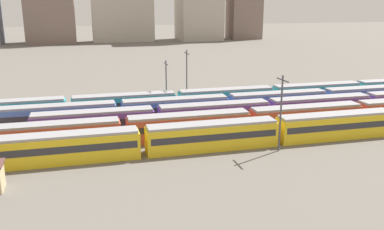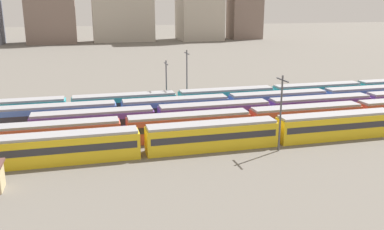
{
  "view_description": "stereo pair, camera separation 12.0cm",
  "coord_description": "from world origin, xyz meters",
  "px_view_note": "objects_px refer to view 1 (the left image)",
  "views": [
    {
      "loc": [
        1.32,
        -50.86,
        19.34
      ],
      "look_at": [
        17.21,
        10.4,
        2.04
      ],
      "focal_mm": 38.83,
      "sensor_mm": 36.0,
      "label": 1
    },
    {
      "loc": [
        1.43,
        -50.89,
        19.34
      ],
      "look_at": [
        17.21,
        10.4,
        2.04
      ],
      "focal_mm": 38.83,
      "sensor_mm": 36.0,
      "label": 2
    }
  ],
  "objects_px": {
    "catenary_pole_1": "(166,82)",
    "train_track_4": "(273,95)",
    "catenary_pole_2": "(281,110)",
    "train_track_2": "(367,104)",
    "catenary_pole_3": "(187,76)",
    "train_track_1": "(250,121)",
    "train_track_3": "(228,105)",
    "train_track_0": "(277,130)"
  },
  "relations": [
    {
      "from": "train_track_4",
      "to": "catenary_pole_3",
      "type": "bearing_deg",
      "value": 169.87
    },
    {
      "from": "train_track_2",
      "to": "catenary_pole_3",
      "type": "xyz_separation_m",
      "value": [
        -29.62,
        13.32,
        4.04
      ]
    },
    {
      "from": "train_track_0",
      "to": "catenary_pole_3",
      "type": "bearing_deg",
      "value": 106.78
    },
    {
      "from": "train_track_1",
      "to": "catenary_pole_3",
      "type": "relative_size",
      "value": 6.93
    },
    {
      "from": "catenary_pole_3",
      "to": "catenary_pole_2",
      "type": "bearing_deg",
      "value": -77.01
    },
    {
      "from": "train_track_0",
      "to": "train_track_1",
      "type": "distance_m",
      "value": 5.55
    },
    {
      "from": "catenary_pole_1",
      "to": "catenary_pole_2",
      "type": "height_order",
      "value": "catenary_pole_2"
    },
    {
      "from": "catenary_pole_1",
      "to": "catenary_pole_2",
      "type": "bearing_deg",
      "value": -69.09
    },
    {
      "from": "train_track_1",
      "to": "catenary_pole_3",
      "type": "xyz_separation_m",
      "value": [
        -5.21,
        18.52,
        4.04
      ]
    },
    {
      "from": "train_track_0",
      "to": "train_track_2",
      "type": "xyz_separation_m",
      "value": [
        22.47,
        10.4,
        0.0
      ]
    },
    {
      "from": "catenary_pole_1",
      "to": "train_track_3",
      "type": "bearing_deg",
      "value": -40.11
    },
    {
      "from": "catenary_pole_3",
      "to": "train_track_3",
      "type": "bearing_deg",
      "value": -56.05
    },
    {
      "from": "train_track_2",
      "to": "train_track_1",
      "type": "bearing_deg",
      "value": -167.97
    },
    {
      "from": "train_track_1",
      "to": "train_track_4",
      "type": "distance_m",
      "value": 19.16
    },
    {
      "from": "train_track_1",
      "to": "catenary_pole_1",
      "type": "xyz_separation_m",
      "value": [
        -9.17,
        18.34,
        3.13
      ]
    },
    {
      "from": "train_track_0",
      "to": "train_track_3",
      "type": "relative_size",
      "value": 1.0
    },
    {
      "from": "train_track_0",
      "to": "catenary_pole_1",
      "type": "distance_m",
      "value": 26.22
    },
    {
      "from": "catenary_pole_2",
      "to": "catenary_pole_1",
      "type": "bearing_deg",
      "value": 110.91
    },
    {
      "from": "train_track_3",
      "to": "train_track_4",
      "type": "relative_size",
      "value": 0.66
    },
    {
      "from": "train_track_3",
      "to": "catenary_pole_3",
      "type": "relative_size",
      "value": 6.93
    },
    {
      "from": "train_track_1",
      "to": "catenary_pole_3",
      "type": "distance_m",
      "value": 19.66
    },
    {
      "from": "catenary_pole_1",
      "to": "catenary_pole_3",
      "type": "relative_size",
      "value": 0.84
    },
    {
      "from": "train_track_0",
      "to": "train_track_3",
      "type": "height_order",
      "value": "same"
    },
    {
      "from": "catenary_pole_1",
      "to": "train_track_4",
      "type": "bearing_deg",
      "value": -7.69
    },
    {
      "from": "train_track_0",
      "to": "train_track_2",
      "type": "distance_m",
      "value": 24.76
    },
    {
      "from": "train_track_3",
      "to": "catenary_pole_3",
      "type": "xyz_separation_m",
      "value": [
        -5.47,
        8.12,
        4.04
      ]
    },
    {
      "from": "train_track_2",
      "to": "catenary_pole_3",
      "type": "height_order",
      "value": "catenary_pole_3"
    },
    {
      "from": "train_track_3",
      "to": "catenary_pole_1",
      "type": "distance_m",
      "value": 12.72
    },
    {
      "from": "train_track_1",
      "to": "train_track_2",
      "type": "xyz_separation_m",
      "value": [
        24.41,
        5.2,
        0.0
      ]
    },
    {
      "from": "train_track_2",
      "to": "train_track_4",
      "type": "xyz_separation_m",
      "value": [
        -13.29,
        10.4,
        0.0
      ]
    },
    {
      "from": "train_track_1",
      "to": "train_track_4",
      "type": "relative_size",
      "value": 0.66
    },
    {
      "from": "train_track_0",
      "to": "train_track_4",
      "type": "bearing_deg",
      "value": 66.19
    },
    {
      "from": "train_track_1",
      "to": "catenary_pole_1",
      "type": "distance_m",
      "value": 20.74
    },
    {
      "from": "train_track_2",
      "to": "train_track_3",
      "type": "relative_size",
      "value": 1.51
    },
    {
      "from": "train_track_1",
      "to": "catenary_pole_2",
      "type": "height_order",
      "value": "catenary_pole_2"
    },
    {
      "from": "train_track_0",
      "to": "catenary_pole_1",
      "type": "relative_size",
      "value": 8.29
    },
    {
      "from": "train_track_3",
      "to": "catenary_pole_2",
      "type": "height_order",
      "value": "catenary_pole_2"
    },
    {
      "from": "train_track_1",
      "to": "train_track_3",
      "type": "xyz_separation_m",
      "value": [
        0.26,
        10.4,
        0.0
      ]
    },
    {
      "from": "catenary_pole_2",
      "to": "catenary_pole_3",
      "type": "bearing_deg",
      "value": 102.99
    },
    {
      "from": "train_track_2",
      "to": "train_track_4",
      "type": "distance_m",
      "value": 16.87
    },
    {
      "from": "train_track_4",
      "to": "catenary_pole_2",
      "type": "distance_m",
      "value": 26.09
    },
    {
      "from": "train_track_0",
      "to": "catenary_pole_1",
      "type": "bearing_deg",
      "value": 115.27
    }
  ]
}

